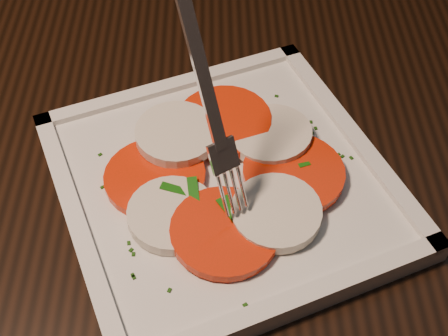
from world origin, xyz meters
The scene contains 4 objects.
table centered at (-0.29, -0.09, 0.65)m, with size 1.23×0.85×0.75m.
plate centered at (-0.28, -0.17, 0.76)m, with size 0.27×0.27×0.01m, color silver.
caprese_salad centered at (-0.28, -0.17, 0.77)m, with size 0.22×0.22×0.02m.
fork centered at (-0.30, -0.17, 0.88)m, with size 0.04×0.09×0.18m, color white, non-canonical shape.
Camera 1 is at (-0.30, -0.51, 1.17)m, focal length 50.00 mm.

